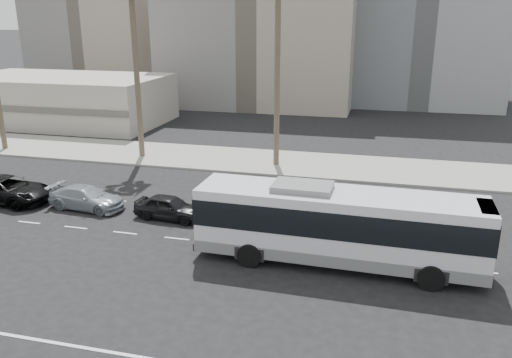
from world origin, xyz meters
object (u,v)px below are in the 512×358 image
(car_b, at_px, (87,198))
(car_a, at_px, (169,207))
(city_bus, at_px, (338,224))
(car_c, at_px, (7,189))

(car_b, bearing_deg, car_a, -87.88)
(city_bus, height_order, car_c, city_bus)
(city_bus, relative_size, car_b, 2.80)
(car_a, height_order, car_b, car_a)
(city_bus, height_order, car_a, city_bus)
(car_b, bearing_deg, car_c, 96.67)
(city_bus, xyz_separation_m, car_b, (-15.41, 3.56, -1.31))
(city_bus, relative_size, car_c, 2.28)
(city_bus, distance_m, car_c, 21.22)
(car_b, xyz_separation_m, car_c, (-5.50, -0.16, 0.12))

